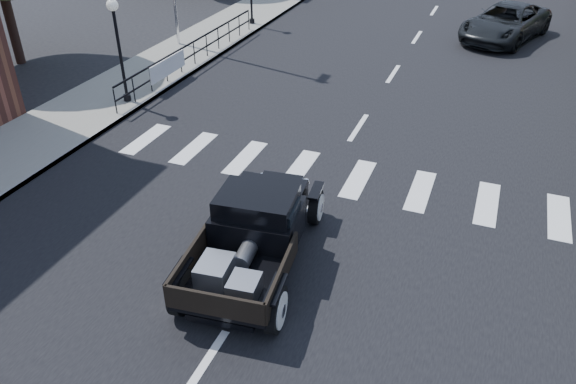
% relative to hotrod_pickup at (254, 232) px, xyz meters
% --- Properties ---
extents(ground, '(120.00, 120.00, 0.00)m').
position_rel_hotrod_pickup_xyz_m(ground, '(0.28, 0.07, -0.81)').
color(ground, black).
rests_on(ground, ground).
extents(road, '(14.00, 80.00, 0.02)m').
position_rel_hotrod_pickup_xyz_m(road, '(0.28, 15.07, -0.80)').
color(road, black).
rests_on(road, ground).
extents(road_markings, '(12.00, 60.00, 0.06)m').
position_rel_hotrod_pickup_xyz_m(road_markings, '(0.28, 10.07, -0.81)').
color(road_markings, silver).
rests_on(road_markings, ground).
extents(sidewalk_left, '(3.00, 80.00, 0.15)m').
position_rel_hotrod_pickup_xyz_m(sidewalk_left, '(-8.22, 15.07, -0.74)').
color(sidewalk_left, gray).
rests_on(sidewalk_left, ground).
extents(railing, '(0.08, 10.00, 1.00)m').
position_rel_hotrod_pickup_xyz_m(railing, '(-7.02, 10.07, -0.16)').
color(railing, black).
rests_on(railing, sidewalk_left).
extents(banner, '(0.04, 2.20, 0.60)m').
position_rel_hotrod_pickup_xyz_m(banner, '(-6.94, 8.07, -0.36)').
color(banner, silver).
rests_on(banner, sidewalk_left).
extents(lamp_post_b, '(0.36, 0.36, 3.38)m').
position_rel_hotrod_pickup_xyz_m(lamp_post_b, '(-7.32, 6.07, 1.03)').
color(lamp_post_b, black).
rests_on(lamp_post_b, sidewalk_left).
extents(hotrod_pickup, '(2.68, 4.89, 1.62)m').
position_rel_hotrod_pickup_xyz_m(hotrod_pickup, '(0.00, 0.00, 0.00)').
color(hotrod_pickup, black).
rests_on(hotrod_pickup, ground).
extents(second_car, '(4.06, 5.84, 1.48)m').
position_rel_hotrod_pickup_xyz_m(second_car, '(3.84, 18.11, -0.07)').
color(second_car, black).
rests_on(second_car, ground).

